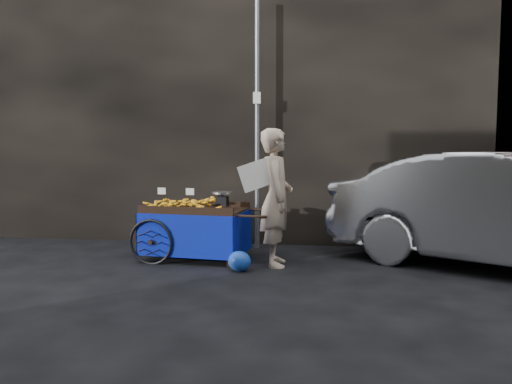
# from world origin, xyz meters

# --- Properties ---
(ground) EXTENTS (80.00, 80.00, 0.00)m
(ground) POSITION_xyz_m (0.00, 0.00, 0.00)
(ground) COLOR black
(ground) RESTS_ON ground
(building_wall) EXTENTS (13.50, 2.00, 5.00)m
(building_wall) POSITION_xyz_m (0.39, 2.60, 2.50)
(building_wall) COLOR black
(building_wall) RESTS_ON ground
(street_pole) EXTENTS (0.12, 0.10, 4.00)m
(street_pole) POSITION_xyz_m (0.30, 1.30, 2.01)
(street_pole) COLOR slate
(street_pole) RESTS_ON ground
(banana_cart) EXTENTS (2.04, 1.12, 1.06)m
(banana_cart) POSITION_xyz_m (-0.52, 0.38, 0.65)
(banana_cart) COLOR black
(banana_cart) RESTS_ON ground
(vendor) EXTENTS (0.76, 0.74, 1.88)m
(vendor) POSITION_xyz_m (0.72, 0.11, 0.94)
(vendor) COLOR tan
(vendor) RESTS_ON ground
(plastic_bag) EXTENTS (0.30, 0.24, 0.27)m
(plastic_bag) POSITION_xyz_m (0.28, -0.30, 0.14)
(plastic_bag) COLOR #1845B6
(plastic_bag) RESTS_ON ground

